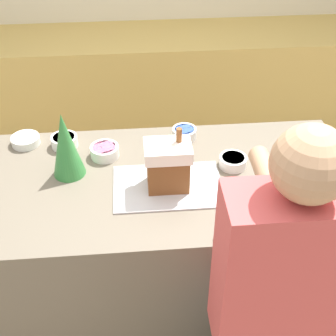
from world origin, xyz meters
The scene contains 13 objects.
ground_plane centered at (0.00, 0.00, 0.00)m, with size 12.00×12.00×0.00m, color gray.
back_cabinet_block centered at (0.00, 1.66, 0.46)m, with size 6.00×0.60×0.92m.
kitchen_island centered at (0.00, 0.00, 0.47)m, with size 1.69×0.83×0.94m.
baking_tray centered at (-0.01, -0.06, 0.94)m, with size 0.47×0.31×0.01m.
gingerbread_house centered at (-0.01, -0.06, 1.06)m, with size 0.19×0.14×0.28m.
decorative_tree centered at (-0.44, 0.08, 1.09)m, with size 0.14×0.14×0.31m.
candy_bowl_behind_tray centered at (0.30, 0.07, 0.96)m, with size 0.13×0.13×0.05m.
candy_bowl_far_left centered at (0.10, 0.31, 0.96)m, with size 0.12×0.12×0.05m.
candy_bowl_near_tray_right centered at (-0.29, 0.19, 0.97)m, with size 0.13×0.13×0.05m.
candy_bowl_center_rear centered at (0.75, 0.22, 0.96)m, with size 0.10×0.10×0.05m.
candy_bowl_front_corner centered at (-0.67, 0.33, 0.96)m, with size 0.14×0.14×0.04m.
candy_bowl_near_tray_left centered at (-0.48, 0.29, 0.97)m, with size 0.13×0.13×0.05m.
person centered at (0.30, -0.69, 0.84)m, with size 0.43×0.54×1.64m.
Camera 1 is at (-0.14, -1.60, 2.26)m, focal length 50.00 mm.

